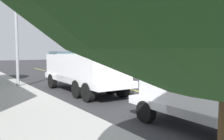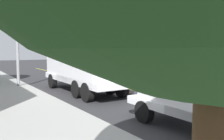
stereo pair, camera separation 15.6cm
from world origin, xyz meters
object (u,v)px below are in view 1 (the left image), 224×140
Objects in this scene: traffic_cone_mid_rear at (127,88)px; utility_bucket_truck at (82,68)px; traffic_cone_trailing at (83,78)px; traffic_cone_mid_front at (185,100)px; passing_minivan at (100,67)px; service_pickup_truck at (204,99)px.

utility_bucket_truck is at bearing 42.49° from traffic_cone_mid_rear.
traffic_cone_mid_rear is 6.46m from traffic_cone_trailing.
traffic_cone_mid_front is 1.07× the size of traffic_cone_mid_rear.
traffic_cone_trailing reaches higher than traffic_cone_mid_rear.
traffic_cone_mid_front is (-6.82, -1.99, -1.23)m from utility_bucket_truck.
passing_minivan reaches higher than traffic_cone_mid_front.
passing_minivan is 6.12× the size of traffic_cone_mid_front.
utility_bucket_truck is 11.21× the size of traffic_cone_mid_rear.
service_pickup_truck is 18.88m from passing_minivan.
utility_bucket_truck is at bearing -0.95° from service_pickup_truck.
traffic_cone_mid_front is (-15.17, 4.41, -0.59)m from passing_minivan.
utility_bucket_truck is 7.21m from traffic_cone_mid_front.
traffic_cone_trailing is at bearing -27.47° from utility_bucket_truck.
service_pickup_truck is 7.14× the size of traffic_cone_mid_front.
traffic_cone_mid_front is at bearing 179.46° from traffic_cone_mid_rear.
passing_minivan is at bearing -20.32° from service_pickup_truck.
service_pickup_truck reaches higher than traffic_cone_trailing.
passing_minivan reaches higher than traffic_cone_trailing.
service_pickup_truck reaches higher than traffic_cone_mid_rear.
service_pickup_truck is 3.40m from traffic_cone_mid_front.
passing_minivan is 11.45m from traffic_cone_mid_rear.
passing_minivan is at bearing -22.47° from traffic_cone_mid_rear.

